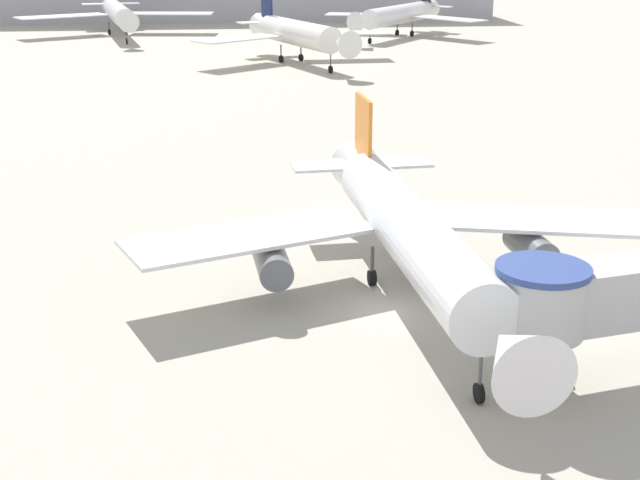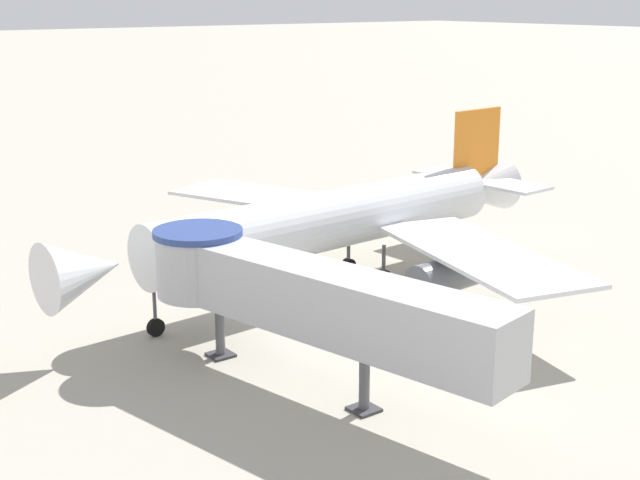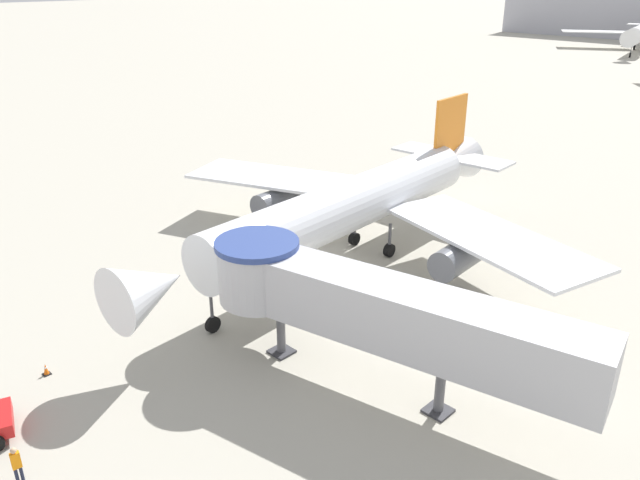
{
  "view_description": "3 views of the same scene",
  "coord_description": "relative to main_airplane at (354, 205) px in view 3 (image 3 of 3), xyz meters",
  "views": [
    {
      "loc": [
        -8.4,
        -43.25,
        19.26
      ],
      "look_at": [
        -3.85,
        -2.04,
        4.92
      ],
      "focal_mm": 50.0,
      "sensor_mm": 36.0,
      "label": 1
    },
    {
      "loc": [
        39.52,
        -28.16,
        16.07
      ],
      "look_at": [
        5.17,
        -2.29,
        4.25
      ],
      "focal_mm": 50.0,
      "sensor_mm": 36.0,
      "label": 2
    },
    {
      "loc": [
        26.33,
        -26.45,
        17.7
      ],
      "look_at": [
        4.72,
        -4.53,
        4.42
      ],
      "focal_mm": 35.0,
      "sensor_mm": 36.0,
      "label": 3
    }
  ],
  "objects": [
    {
      "name": "traffic_cone_near_nose",
      "position": [
        -1.82,
        -19.88,
        -3.62
      ],
      "size": [
        0.36,
        0.36,
        0.59
      ],
      "color": "black",
      "rests_on": "ground_plane"
    },
    {
      "name": "jet_bridge",
      "position": [
        9.21,
        -9.83,
        0.25
      ],
      "size": [
        18.27,
        6.59,
        5.83
      ],
      "rotation": [
        0.0,
        0.0,
        0.2
      ],
      "color": "#B7B7BC",
      "rests_on": "ground_plane"
    },
    {
      "name": "ground_crew_wing_walker",
      "position": [
        4.42,
        -23.54,
        -2.88
      ],
      "size": [
        0.25,
        0.36,
        1.76
      ],
      "rotation": [
        0.0,
        0.0,
        4.55
      ],
      "color": "#1E2338",
      "rests_on": "ground_plane"
    },
    {
      "name": "ground_plane",
      "position": [
        -1.44,
        -1.91,
        -3.9
      ],
      "size": [
        800.0,
        800.0,
        0.0
      ],
      "primitive_type": "plane",
      "color": "#A8A393"
    },
    {
      "name": "traffic_cone_starboard_wing",
      "position": [
        12.44,
        -2.57,
        -3.5
      ],
      "size": [
        0.5,
        0.5,
        0.83
      ],
      "color": "black",
      "rests_on": "ground_plane"
    },
    {
      "name": "main_airplane",
      "position": [
        0.0,
        0.0,
        0.0
      ],
      "size": [
        31.61,
        31.95,
        9.18
      ],
      "rotation": [
        0.0,
        0.0,
        0.06
      ],
      "color": "silver",
      "rests_on": "ground_plane"
    }
  ]
}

